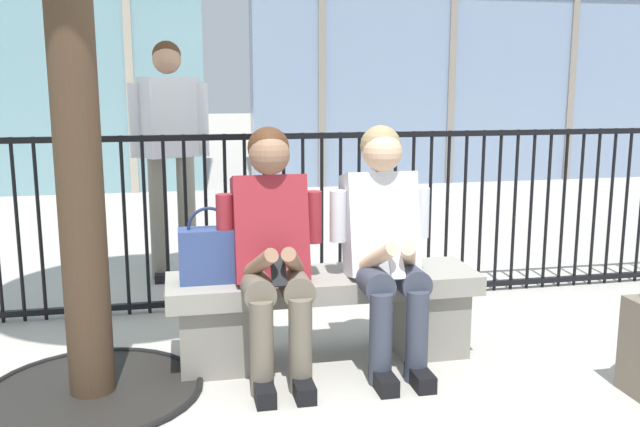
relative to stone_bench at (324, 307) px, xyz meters
name	(u,v)px	position (x,y,z in m)	size (l,w,h in m)	color
ground_plane	(324,357)	(0.00, 0.00, -0.27)	(60.00, 60.00, 0.00)	#B2ADA3
stone_bench	(324,307)	(0.00, 0.00, 0.00)	(1.60, 0.44, 0.45)	gray
seated_person_with_phone	(272,245)	(-0.28, -0.13, 0.38)	(0.52, 0.66, 1.21)	#6B6051
seated_person_companion	(385,239)	(0.28, -0.13, 0.38)	(0.52, 0.66, 1.21)	#383D4C
handbag_on_bench	(209,254)	(-0.58, -0.01, 0.32)	(0.30, 0.15, 0.38)	#33477F
bystander_at_railing	(170,142)	(-0.76, 1.70, 0.73)	(0.55, 0.36, 1.71)	gray
plaza_railing	(294,219)	(0.00, 0.92, 0.29)	(8.97, 0.04, 1.11)	black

